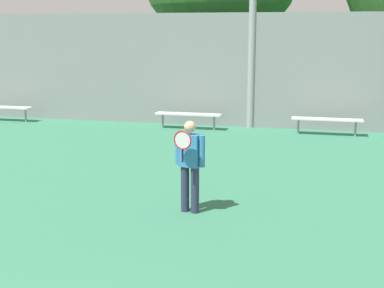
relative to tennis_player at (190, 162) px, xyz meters
name	(u,v)px	position (x,y,z in m)	size (l,w,h in m)	color
tennis_player	(190,162)	(0.00, 0.00, 0.00)	(0.53, 0.45, 1.56)	#282D47
bench_courtside_far	(327,120)	(2.29, 7.40, -0.43)	(2.02, 0.40, 0.48)	silver
bench_adjacent_court	(188,115)	(-1.85, 7.40, -0.43)	(2.04, 0.40, 0.48)	silver
bench_by_gate	(6,108)	(-8.12, 7.40, -0.43)	(1.79, 0.40, 0.48)	silver
back_fence	(236,71)	(-0.50, 8.19, 0.89)	(25.13, 0.06, 3.51)	gray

